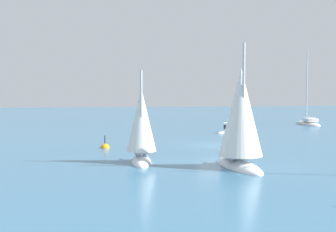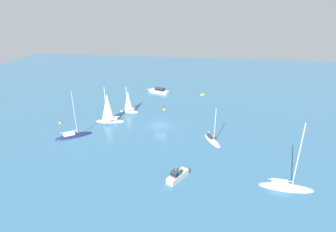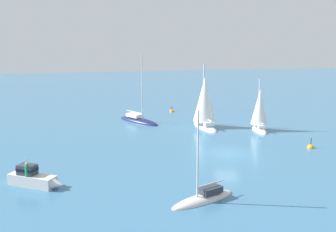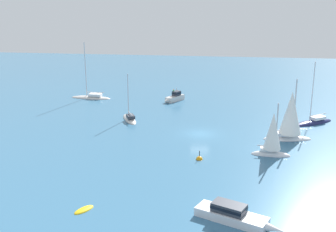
# 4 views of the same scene
# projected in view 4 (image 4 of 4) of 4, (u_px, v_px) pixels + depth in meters

# --- Properties ---
(ground_plane) EXTENTS (160.00, 160.00, 0.00)m
(ground_plane) POSITION_uv_depth(u_px,v_px,m) (200.00, 134.00, 57.92)
(ground_plane) COLOR teal
(sailboat) EXTENTS (7.01, 5.75, 9.92)m
(sailboat) POSITION_uv_depth(u_px,v_px,m) (313.00, 123.00, 62.68)
(sailboat) COLOR #191E4C
(sailboat) RESTS_ON ground
(tender) EXTENTS (1.82, 2.25, 0.41)m
(tender) POSITION_uv_depth(u_px,v_px,m) (84.00, 210.00, 37.10)
(tender) COLOR yellow
(tender) RESTS_ON ground
(ketch) EXTENTS (3.96, 5.92, 7.50)m
(ketch) POSITION_uv_depth(u_px,v_px,m) (130.00, 119.00, 64.50)
(ketch) COLOR silver
(ketch) RESTS_ON ground
(yacht) EXTENTS (6.57, 3.23, 8.66)m
(yacht) POSITION_uv_depth(u_px,v_px,m) (290.00, 118.00, 54.86)
(yacht) COLOR white
(yacht) RESTS_ON ground
(sloop) EXTENTS (4.69, 2.19, 6.98)m
(sloop) POSITION_uv_depth(u_px,v_px,m) (272.00, 137.00, 49.43)
(sloop) COLOR white
(sloop) RESTS_ON ground
(cabin_cruiser) EXTENTS (3.58, 4.92, 2.37)m
(cabin_cruiser) POSITION_uv_depth(u_px,v_px,m) (174.00, 97.00, 76.05)
(cabin_cruiser) COLOR silver
(cabin_cruiser) RESTS_ON ground
(motor_cruiser) EXTENTS (7.52, 4.32, 1.52)m
(motor_cruiser) POSITION_uv_depth(u_px,v_px,m) (233.00, 215.00, 35.09)
(motor_cruiser) COLOR white
(motor_cruiser) RESTS_ON ground
(yacht_1) EXTENTS (7.74, 2.51, 10.87)m
(yacht_1) POSITION_uv_depth(u_px,v_px,m) (91.00, 97.00, 78.38)
(yacht_1) COLOR silver
(yacht_1) RESTS_ON ground
(channel_buoy) EXTENTS (0.78, 0.78, 1.48)m
(channel_buoy) POSITION_uv_depth(u_px,v_px,m) (199.00, 159.00, 48.71)
(channel_buoy) COLOR orange
(channel_buoy) RESTS_ON ground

